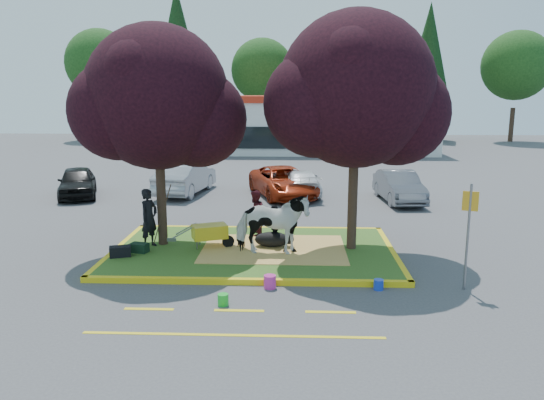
{
  "coord_description": "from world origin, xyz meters",
  "views": [
    {
      "loc": [
        1.17,
        -15.05,
        4.71
      ],
      "look_at": [
        0.53,
        0.5,
        1.52
      ],
      "focal_mm": 35.0,
      "sensor_mm": 36.0,
      "label": 1
    }
  ],
  "objects_px": {
    "bucket_green": "(223,300)",
    "bucket_blue": "(379,285)",
    "calf": "(272,239)",
    "car_black": "(77,182)",
    "bucket_pink": "(270,282)",
    "sign_post": "(469,225)",
    "car_silver": "(185,178)",
    "wheelbarrow": "(210,232)",
    "cow": "(272,224)",
    "handler": "(149,218)"
  },
  "relations": [
    {
      "from": "car_black",
      "to": "handler",
      "type": "bearing_deg",
      "value": -75.7
    },
    {
      "from": "cow",
      "to": "wheelbarrow",
      "type": "distance_m",
      "value": 2.03
    },
    {
      "from": "handler",
      "to": "wheelbarrow",
      "type": "relative_size",
      "value": 0.98
    },
    {
      "from": "car_black",
      "to": "car_silver",
      "type": "relative_size",
      "value": 0.86
    },
    {
      "from": "sign_post",
      "to": "bucket_green",
      "type": "relative_size",
      "value": 9.86
    },
    {
      "from": "car_silver",
      "to": "cow",
      "type": "bearing_deg",
      "value": 123.01
    },
    {
      "from": "bucket_pink",
      "to": "car_black",
      "type": "xyz_separation_m",
      "value": [
        -9.3,
        11.17,
        0.51
      ]
    },
    {
      "from": "sign_post",
      "to": "bucket_green",
      "type": "xyz_separation_m",
      "value": [
        -5.72,
        -1.21,
        -1.49
      ]
    },
    {
      "from": "bucket_blue",
      "to": "handler",
      "type": "bearing_deg",
      "value": 155.62
    },
    {
      "from": "car_black",
      "to": "car_silver",
      "type": "xyz_separation_m",
      "value": [
        4.78,
        0.92,
        0.08
      ]
    },
    {
      "from": "cow",
      "to": "wheelbarrow",
      "type": "height_order",
      "value": "cow"
    },
    {
      "from": "calf",
      "to": "sign_post",
      "type": "bearing_deg",
      "value": -48.1
    },
    {
      "from": "wheelbarrow",
      "to": "bucket_pink",
      "type": "relative_size",
      "value": 5.54
    },
    {
      "from": "sign_post",
      "to": "car_silver",
      "type": "xyz_separation_m",
      "value": [
        -9.23,
        12.0,
        -0.86
      ]
    },
    {
      "from": "sign_post",
      "to": "bucket_blue",
      "type": "distance_m",
      "value": 2.56
    },
    {
      "from": "calf",
      "to": "car_silver",
      "type": "height_order",
      "value": "car_silver"
    },
    {
      "from": "handler",
      "to": "car_black",
      "type": "bearing_deg",
      "value": 58.92
    },
    {
      "from": "sign_post",
      "to": "bucket_pink",
      "type": "distance_m",
      "value": 4.93
    },
    {
      "from": "bucket_green",
      "to": "car_black",
      "type": "distance_m",
      "value": 14.84
    },
    {
      "from": "sign_post",
      "to": "bucket_green",
      "type": "bearing_deg",
      "value": -149.59
    },
    {
      "from": "bucket_green",
      "to": "bucket_blue",
      "type": "height_order",
      "value": "bucket_green"
    },
    {
      "from": "bucket_blue",
      "to": "car_black",
      "type": "height_order",
      "value": "car_black"
    },
    {
      "from": "bucket_pink",
      "to": "bucket_green",
      "type": "bearing_deg",
      "value": -132.02
    },
    {
      "from": "calf",
      "to": "car_black",
      "type": "height_order",
      "value": "car_black"
    },
    {
      "from": "bucket_green",
      "to": "bucket_blue",
      "type": "xyz_separation_m",
      "value": [
        3.64,
        1.11,
        -0.0
      ]
    },
    {
      "from": "handler",
      "to": "bucket_pink",
      "type": "height_order",
      "value": "handler"
    },
    {
      "from": "bucket_pink",
      "to": "car_black",
      "type": "bearing_deg",
      "value": 129.77
    },
    {
      "from": "cow",
      "to": "bucket_blue",
      "type": "distance_m",
      "value": 3.62
    },
    {
      "from": "handler",
      "to": "bucket_blue",
      "type": "relative_size",
      "value": 6.89
    },
    {
      "from": "wheelbarrow",
      "to": "sign_post",
      "type": "height_order",
      "value": "sign_post"
    },
    {
      "from": "bucket_green",
      "to": "bucket_blue",
      "type": "bearing_deg",
      "value": 16.98
    },
    {
      "from": "handler",
      "to": "bucket_pink",
      "type": "distance_m",
      "value": 4.79
    },
    {
      "from": "car_black",
      "to": "car_silver",
      "type": "distance_m",
      "value": 4.87
    },
    {
      "from": "sign_post",
      "to": "bucket_green",
      "type": "distance_m",
      "value": 6.03
    },
    {
      "from": "calf",
      "to": "sign_post",
      "type": "distance_m",
      "value": 5.75
    },
    {
      "from": "calf",
      "to": "bucket_green",
      "type": "distance_m",
      "value": 4.25
    },
    {
      "from": "bucket_blue",
      "to": "bucket_pink",
      "type": "bearing_deg",
      "value": 180.0
    },
    {
      "from": "bucket_green",
      "to": "car_silver",
      "type": "bearing_deg",
      "value": 104.91
    },
    {
      "from": "bucket_pink",
      "to": "handler",
      "type": "bearing_deg",
      "value": 142.26
    },
    {
      "from": "car_silver",
      "to": "car_black",
      "type": "bearing_deg",
      "value": 19.48
    },
    {
      "from": "sign_post",
      "to": "handler",
      "type": "bearing_deg",
      "value": -179.81
    },
    {
      "from": "sign_post",
      "to": "bucket_blue",
      "type": "bearing_deg",
      "value": -158.8
    },
    {
      "from": "bucket_pink",
      "to": "sign_post",
      "type": "bearing_deg",
      "value": 1.22
    },
    {
      "from": "calf",
      "to": "bucket_pink",
      "type": "height_order",
      "value": "calf"
    },
    {
      "from": "cow",
      "to": "handler",
      "type": "relative_size",
      "value": 1.19
    },
    {
      "from": "cow",
      "to": "bucket_blue",
      "type": "bearing_deg",
      "value": -129.58
    },
    {
      "from": "cow",
      "to": "car_black",
      "type": "bearing_deg",
      "value": 46.62
    },
    {
      "from": "bucket_blue",
      "to": "car_black",
      "type": "relative_size",
      "value": 0.06
    },
    {
      "from": "car_silver",
      "to": "handler",
      "type": "bearing_deg",
      "value": 103.47
    },
    {
      "from": "handler",
      "to": "sign_post",
      "type": "xyz_separation_m",
      "value": [
        8.44,
        -2.78,
        0.59
      ]
    }
  ]
}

